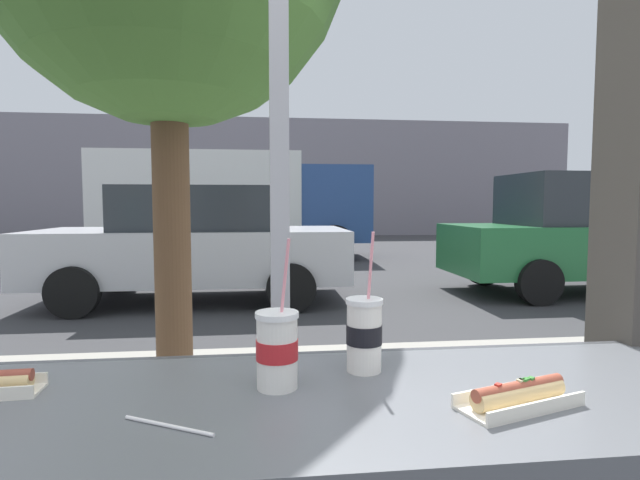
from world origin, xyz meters
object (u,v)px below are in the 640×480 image
Objects in this scene: soda_cup_right at (277,349)px; hotdog_tray_near at (518,395)px; parked_car_silver at (197,243)px; box_truck at (233,200)px; parked_car_green at (591,234)px; soda_cup_left at (364,333)px.

hotdog_tray_near is (0.46, -0.15, -0.06)m from soda_cup_right.
box_truck is (0.17, 5.51, 0.65)m from parked_car_silver.
parked_car_silver is 0.96× the size of parked_car_green.
parked_car_green reaches higher than soda_cup_left.
box_truck reaches higher than hotdog_tray_near.
parked_car_silver reaches higher than soda_cup_right.
soda_cup_right is at bearing -157.93° from soda_cup_left.
box_truck reaches higher than soda_cup_left.
soda_cup_right is 0.07× the size of parked_car_silver.
box_truck is (-1.03, 11.51, 0.40)m from soda_cup_left.
soda_cup_left is 1.02× the size of soda_cup_right.
hotdog_tray_near is 0.06× the size of parked_car_silver.
box_truck is at bearing 95.10° from soda_cup_left.
parked_car_silver reaches higher than soda_cup_left.
parked_car_green is 0.67× the size of box_truck.
parked_car_silver is (-1.20, 6.00, -0.25)m from soda_cup_left.
box_truck is (-0.82, 11.59, 0.41)m from soda_cup_right.
hotdog_tray_near is 0.04× the size of box_truck.
parked_car_silver is (-0.99, 6.09, -0.24)m from soda_cup_right.
hotdog_tray_near is at bearing -42.46° from soda_cup_left.
parked_car_silver is at bearing 180.00° from parked_car_green.
soda_cup_right is 1.22× the size of hotdog_tray_near.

